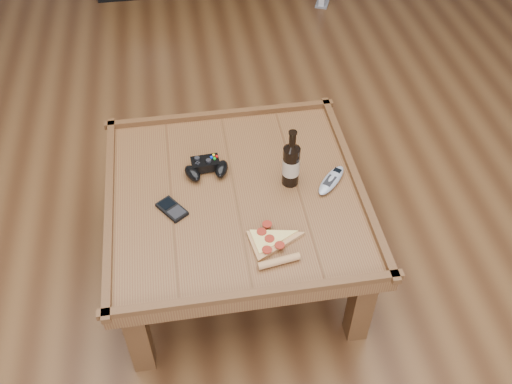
{
  "coord_description": "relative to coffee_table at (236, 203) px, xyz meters",
  "views": [
    {
      "loc": [
        -0.16,
        -1.54,
        2.06
      ],
      "look_at": [
        0.07,
        -0.07,
        0.52
      ],
      "focal_mm": 40.0,
      "sensor_mm": 36.0,
      "label": 1
    }
  ],
  "objects": [
    {
      "name": "smartphone",
      "position": [
        -0.25,
        -0.05,
        0.07
      ],
      "size": [
        0.13,
        0.14,
        0.02
      ],
      "rotation": [
        0.0,
        0.0,
        0.61
      ],
      "color": "black",
      "rests_on": "coffee_table"
    },
    {
      "name": "remote_control",
      "position": [
        0.39,
        -0.0,
        0.07
      ],
      "size": [
        0.17,
        0.18,
        0.03
      ],
      "rotation": [
        0.0,
        0.0,
        -0.72
      ],
      "color": "#959AA2",
      "rests_on": "coffee_table"
    },
    {
      "name": "game_controller",
      "position": [
        -0.1,
        0.13,
        0.08
      ],
      "size": [
        0.2,
        0.14,
        0.05
      ],
      "rotation": [
        0.0,
        0.0,
        0.07
      ],
      "color": "black",
      "rests_on": "coffee_table"
    },
    {
      "name": "ground",
      "position": [
        0.0,
        0.0,
        -0.39
      ],
      "size": [
        6.0,
        6.0,
        0.0
      ],
      "primitive_type": "plane",
      "color": "#452713",
      "rests_on": "ground"
    },
    {
      "name": "pizza_slice",
      "position": [
        0.09,
        -0.28,
        0.07
      ],
      "size": [
        0.21,
        0.3,
        0.03
      ],
      "rotation": [
        0.0,
        0.0,
        0.15
      ],
      "color": "tan",
      "rests_on": "coffee_table"
    },
    {
      "name": "beer_bottle",
      "position": [
        0.22,
        0.03,
        0.16
      ],
      "size": [
        0.07,
        0.07,
        0.26
      ],
      "color": "black",
      "rests_on": "coffee_table"
    },
    {
      "name": "coffee_table",
      "position": [
        0.0,
        0.0,
        0.0
      ],
      "size": [
        1.03,
        1.03,
        0.48
      ],
      "color": "#593019",
      "rests_on": "ground"
    }
  ]
}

